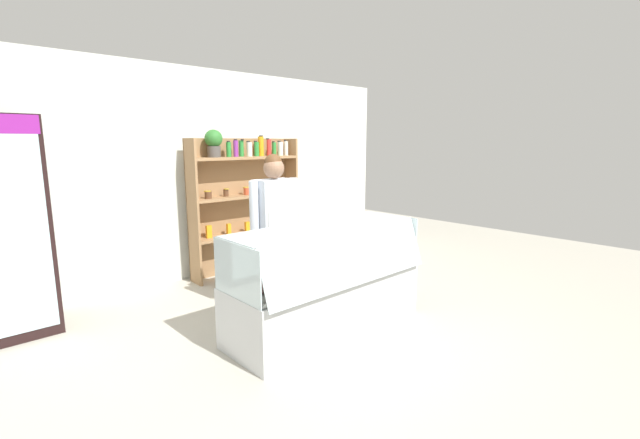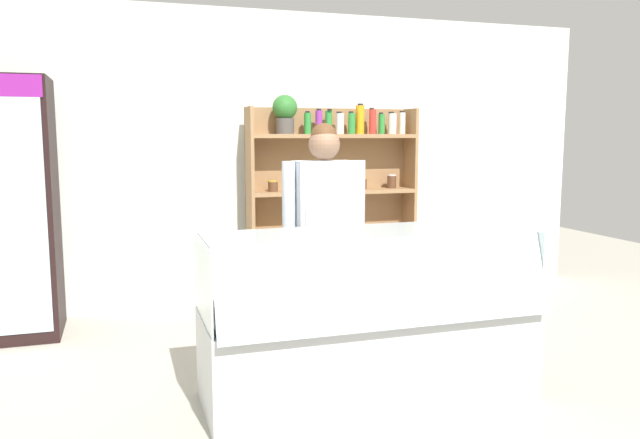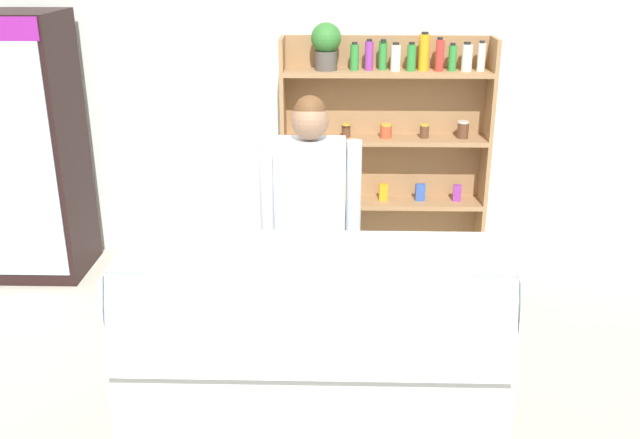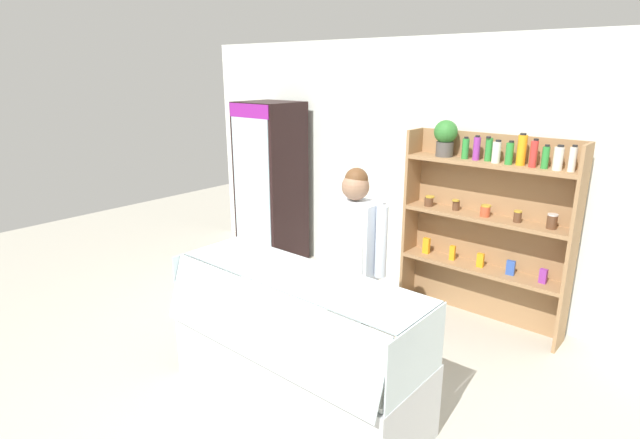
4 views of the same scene
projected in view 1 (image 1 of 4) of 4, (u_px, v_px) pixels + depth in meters
The scene contains 6 objects.
ground_plane at pixel (309, 330), 4.08m from camera, with size 12.00×12.00×0.00m, color #B7B2A3.
back_wall at pixel (189, 175), 5.51m from camera, with size 6.80×0.10×2.70m, color silver.
drinks_fridge at pixel (2, 228), 3.85m from camera, with size 0.70×0.65×2.01m.
shelving_unit at pixel (243, 194), 5.76m from camera, with size 1.58×0.29×1.92m.
deli_display_case at pixel (326, 297), 4.07m from camera, with size 1.97×0.76×1.01m.
shop_clerk at pixel (275, 219), 4.46m from camera, with size 0.60×0.25×1.65m.
Camera 1 is at (-2.52, -2.87, 1.78)m, focal length 24.00 mm.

